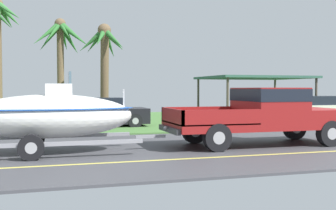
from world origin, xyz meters
TOP-DOWN VIEW (x-y plane):
  - ground at (0.00, 8.38)m, footprint 36.00×22.00m
  - pickup_truck_towing at (-0.94, 0.02)m, footprint 5.95×2.15m
  - boat_on_trailer at (-7.63, 0.02)m, footprint 5.81×2.13m
  - parked_sedan_near at (7.16, 8.40)m, footprint 4.72×1.81m
  - parked_sedan_far at (-5.41, 7.45)m, footprint 4.40×1.95m
  - carport_awning at (4.93, 11.75)m, footprint 6.29×5.12m
  - palm_tree_near_right at (-6.85, 11.64)m, footprint 3.18×3.13m
  - palm_tree_far_left at (-4.76, 9.85)m, footprint 2.59×3.20m

SIDE VIEW (x-z plane):
  - ground at x=0.00m, z-range -0.07..0.04m
  - parked_sedan_near at x=7.16m, z-range -0.02..1.36m
  - parked_sedan_far at x=-5.41m, z-range -0.02..1.36m
  - pickup_truck_towing at x=-0.94m, z-range 0.11..1.92m
  - boat_on_trailer at x=-7.63m, z-range -0.08..2.16m
  - carport_awning at x=4.93m, z-range 1.16..3.72m
  - palm_tree_far_left at x=-4.76m, z-range 1.12..6.29m
  - palm_tree_near_right at x=-6.85m, z-range 1.47..7.09m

